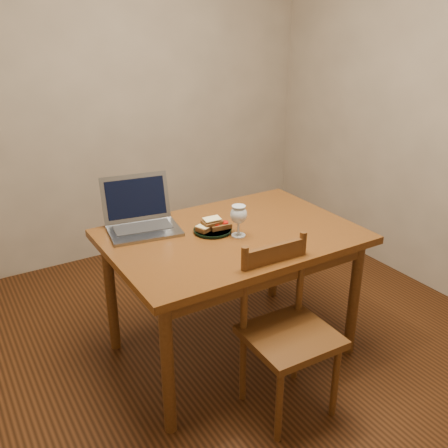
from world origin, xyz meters
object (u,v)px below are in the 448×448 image
milk_glass (239,221)px  laptop (140,215)px  plate (213,230)px  table (232,248)px  chair (288,324)px

milk_glass → laptop: 0.54m
plate → table: bearing=-40.3°
chair → laptop: bearing=115.5°
table → chair: 0.54m
laptop → milk_glass: bearing=-34.7°
chair → milk_glass: (0.02, 0.46, 0.36)m
plate → laptop: bearing=138.9°
chair → milk_glass: milk_glass is taller
chair → milk_glass: size_ratio=2.55×
table → chair: (-0.01, -0.51, -0.19)m
chair → plate: bearing=98.6°
chair → plate: chair is taller
laptop → table: bearing=-31.8°
chair → plate: (-0.07, 0.58, 0.28)m
milk_glass → chair: bearing=-92.4°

